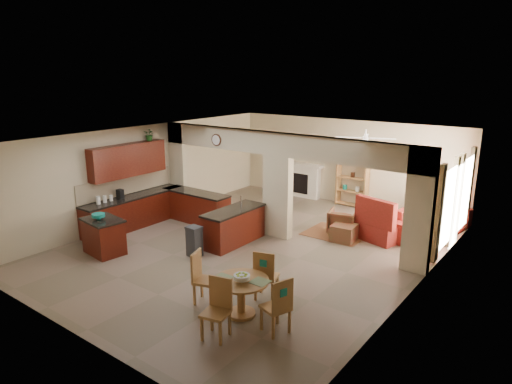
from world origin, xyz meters
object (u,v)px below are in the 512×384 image
Objects in this scene: armchair at (343,222)px; kitchen_island at (104,236)px; dining_table at (241,291)px; sofa at (432,220)px.

kitchen_island is at bearing 35.36° from armchair.
dining_table reaches higher than armchair.
sofa is 3.76× the size of armchair.
sofa is 2.40m from armchair.
dining_table is at bearing 175.76° from sofa.
sofa is (5.99, 6.12, -0.03)m from kitchen_island.
kitchen_island is 6.23m from armchair.
armchair is (-1.98, -1.36, -0.07)m from sofa.
kitchen_island is 8.56m from sofa.
kitchen_island is 1.07× the size of dining_table.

